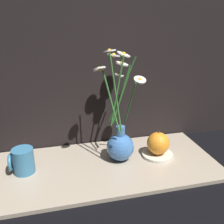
{
  "coord_description": "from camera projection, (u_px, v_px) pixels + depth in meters",
  "views": [
    {
      "loc": [
        -0.15,
        -0.69,
        0.46
      ],
      "look_at": [
        0.01,
        0.0,
        0.19
      ],
      "focal_mm": 40.0,
      "sensor_mm": 36.0,
      "label": 1
    }
  ],
  "objects": [
    {
      "name": "shelf",
      "position": [
        108.0,
        166.0,
        0.82
      ],
      "size": [
        0.71,
        0.33,
        0.01
      ],
      "color": "tan",
      "rests_on": "ground_plane"
    },
    {
      "name": "saucer_plate",
      "position": [
        157.0,
        154.0,
        0.86
      ],
      "size": [
        0.11,
        0.11,
        0.01
      ],
      "color": "silver",
      "rests_on": "shelf"
    },
    {
      "name": "ground_plane",
      "position": [
        108.0,
        167.0,
        0.82
      ],
      "size": [
        6.0,
        6.0,
        0.0
      ],
      "primitive_type": "plane",
      "color": "black"
    },
    {
      "name": "orange_fruit",
      "position": [
        158.0,
        143.0,
        0.85
      ],
      "size": [
        0.08,
        0.08,
        0.08
      ],
      "color": "orange",
      "rests_on": "saucer_plate"
    },
    {
      "name": "yellow_mug",
      "position": [
        22.0,
        161.0,
        0.76
      ],
      "size": [
        0.07,
        0.06,
        0.08
      ],
      "color": "teal",
      "rests_on": "shelf"
    },
    {
      "name": "vase_with_flowers",
      "position": [
        120.0,
        139.0,
        0.82
      ],
      "size": [
        0.18,
        0.17,
        0.37
      ],
      "color": "#3F72B7",
      "rests_on": "shelf"
    }
  ]
}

